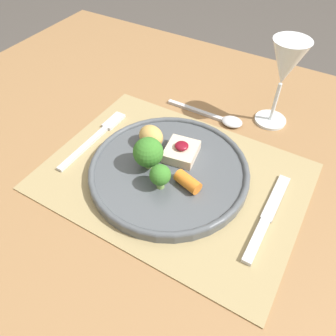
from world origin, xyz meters
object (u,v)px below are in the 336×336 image
wine_glass_near (285,67)px  spoon (221,118)px  fork (98,135)px  knife (265,221)px  dinner_plate (167,168)px

wine_glass_near → spoon: bearing=-150.6°
fork → knife: 0.38m
fork → wine_glass_near: bearing=37.2°
knife → spoon: bearing=128.9°
spoon → wine_glass_near: (0.10, 0.05, 0.13)m
fork → knife: bearing=-6.2°
fork → wine_glass_near: (0.30, 0.24, 0.13)m
fork → spoon: bearing=41.1°
dinner_plate → spoon: dinner_plate is taller
dinner_plate → wine_glass_near: 0.31m
dinner_plate → fork: 0.18m
fork → knife: size_ratio=1.00×
fork → knife: knife is taller
fork → knife: (0.38, -0.03, 0.00)m
dinner_plate → knife: 0.20m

